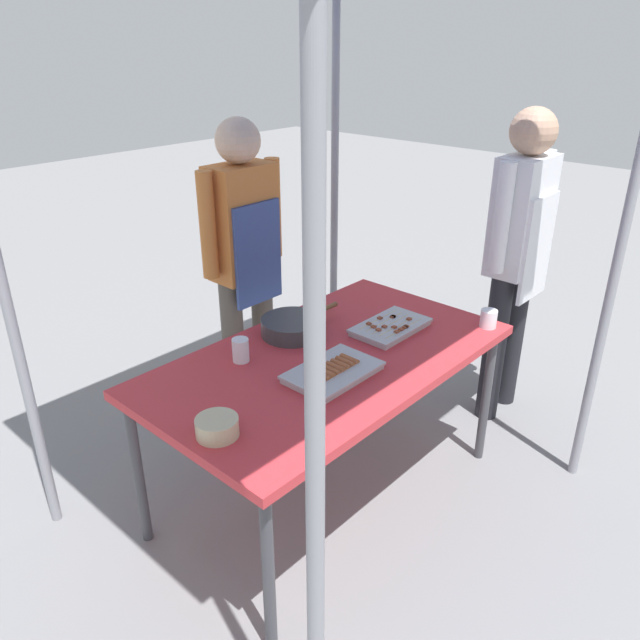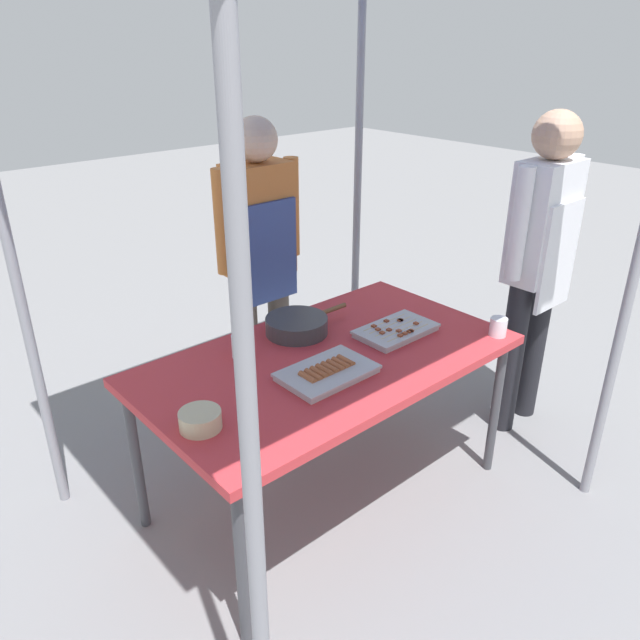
% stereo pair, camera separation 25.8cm
% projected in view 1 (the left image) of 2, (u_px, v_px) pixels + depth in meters
% --- Properties ---
extents(ground_plane, '(18.00, 18.00, 0.00)m').
position_uv_depth(ground_plane, '(328.00, 493.00, 2.94)').
color(ground_plane, slate).
extents(stall_table, '(1.60, 0.90, 0.75)m').
position_uv_depth(stall_table, '(329.00, 366.00, 2.64)').
color(stall_table, '#C63338').
rests_on(stall_table, ground).
extents(tray_grilled_sausages, '(0.38, 0.25, 0.05)m').
position_uv_depth(tray_grilled_sausages, '(333.00, 372.00, 2.45)').
color(tray_grilled_sausages, '#ADADB2').
rests_on(tray_grilled_sausages, stall_table).
extents(tray_meat_skewers, '(0.37, 0.22, 0.04)m').
position_uv_depth(tray_meat_skewers, '(390.00, 327.00, 2.83)').
color(tray_meat_skewers, '#ADADB2').
rests_on(tray_meat_skewers, stall_table).
extents(cooking_wok, '(0.44, 0.28, 0.08)m').
position_uv_depth(cooking_wok, '(293.00, 326.00, 2.78)').
color(cooking_wok, '#38383A').
rests_on(cooking_wok, stall_table).
extents(condiment_bowl, '(0.15, 0.15, 0.07)m').
position_uv_depth(condiment_bowl, '(217.00, 427.00, 2.08)').
color(condiment_bowl, '#BFB28C').
rests_on(condiment_bowl, stall_table).
extents(drink_cup_near_edge, '(0.07, 0.07, 0.10)m').
position_uv_depth(drink_cup_near_edge, '(241.00, 350.00, 2.55)').
color(drink_cup_near_edge, white).
rests_on(drink_cup_near_edge, stall_table).
extents(drink_cup_by_wok, '(0.08, 0.08, 0.08)m').
position_uv_depth(drink_cup_by_wok, '(489.00, 319.00, 2.85)').
color(drink_cup_by_wok, white).
rests_on(drink_cup_by_wok, stall_table).
extents(vendor_woman, '(0.52, 0.23, 1.64)m').
position_uv_depth(vendor_woman, '(244.00, 250.00, 3.19)').
color(vendor_woman, '#595147').
rests_on(vendor_woman, ground).
extents(customer_nearby, '(0.52, 0.24, 1.68)m').
position_uv_depth(customer_nearby, '(518.00, 244.00, 3.19)').
color(customer_nearby, black).
rests_on(customer_nearby, ground).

